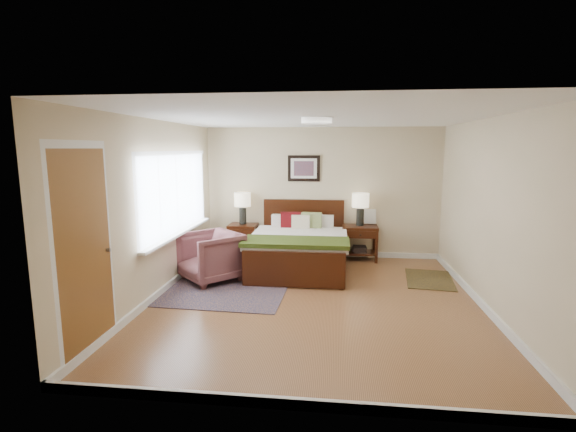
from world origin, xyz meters
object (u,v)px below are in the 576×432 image
Objects in this scene: bed at (299,241)px; lamp_right at (360,204)px; nightstand_right at (360,239)px; armchair at (211,257)px; lamp_left at (243,203)px; rug_persian at (234,280)px; nightstand_left at (243,231)px.

lamp_right is at bearing 35.48° from bed.
lamp_right is at bearing 90.00° from nightstand_right.
lamp_left is at bearing 127.72° from armchair.
rug_persian is at bearing -143.40° from lamp_right.
armchair is at bearing -96.81° from nightstand_left.
lamp_left reaches higher than nightstand_left.
bed is 3.34× the size of lamp_left.
rug_persian is (0.19, -1.51, -0.51)m from nightstand_left.
armchair is (-2.43, -1.54, -0.01)m from nightstand_right.
bed reaches higher than rug_persian.
armchair is at bearing -147.64° from nightstand_right.
armchair is (-0.18, -1.56, -0.67)m from lamp_left.
lamp_right is (-0.00, 0.01, 0.67)m from nightstand_right.
bed is 3.07× the size of nightstand_right.
nightstand_right reaches higher than rug_persian.
nightstand_left is at bearing -179.83° from nightstand_right.
nightstand_left is 0.74× the size of armchair.
bed is at bearing -144.52° from lamp_right.
bed reaches higher than nightstand_right.
bed is 1.39m from nightstand_left.
nightstand_right is 1.09× the size of lamp_left.
nightstand_right is at bearing 0.17° from nightstand_left.
rug_persian is (-0.98, -0.76, -0.50)m from bed.
lamp_right is (1.08, 0.77, 0.57)m from bed.
bed reaches higher than nightstand_left.
rug_persian is at bearing -83.10° from lamp_left.
lamp_left is 1.87m from rug_persian.
lamp_left is at bearing 146.58° from bed.
rug_persian is (0.37, 0.02, -0.39)m from armchair.
bed is 1.45m from lamp_right.
lamp_left is (-2.25, 0.01, 0.66)m from nightstand_right.
lamp_left is 1.70m from armchair.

